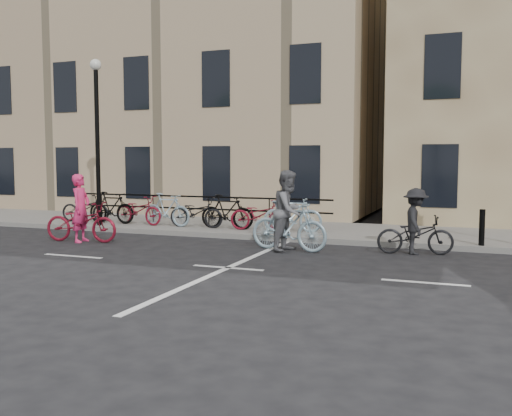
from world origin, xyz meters
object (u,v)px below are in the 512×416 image
(lamp_post, at_px, (97,121))
(cyclist_grey, at_px, (289,218))
(cyclist_dark, at_px, (415,228))
(cyclist_pink, at_px, (81,219))

(lamp_post, height_order, cyclist_grey, lamp_post)
(cyclist_grey, bearing_deg, cyclist_dark, -69.08)
(cyclist_grey, distance_m, cyclist_dark, 3.07)
(lamp_post, bearing_deg, cyclist_dark, -6.72)
(cyclist_pink, height_order, cyclist_grey, cyclist_grey)
(cyclist_pink, relative_size, cyclist_dark, 1.16)
(cyclist_grey, height_order, cyclist_dark, cyclist_grey)
(lamp_post, height_order, cyclist_dark, lamp_post)
(cyclist_grey, bearing_deg, lamp_post, 84.86)
(lamp_post, xyz_separation_m, cyclist_dark, (10.00, -1.18, -2.86))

